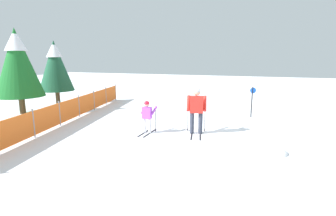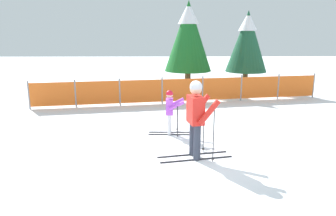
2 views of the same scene
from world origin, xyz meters
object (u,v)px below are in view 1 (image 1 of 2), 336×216
at_px(conifer_near, 17,62).
at_px(conifer_far, 55,65).
at_px(skier_adult, 197,106).
at_px(skier_child, 147,114).
at_px(trail_marker, 252,99).
at_px(safety_fence, 70,110).

bearing_deg(conifer_near, conifer_far, 7.55).
distance_m(skier_adult, conifer_far, 10.17).
height_order(skier_child, conifer_far, conifer_far).
bearing_deg(skier_adult, skier_child, 94.87).
bearing_deg(conifer_far, skier_adult, -110.25).
distance_m(skier_adult, trail_marker, 4.02).
distance_m(safety_fence, conifer_far, 5.34).
xyz_separation_m(skier_child, conifer_near, (1.06, 7.30, 1.88)).
xyz_separation_m(conifer_far, trail_marker, (0.05, -11.37, -1.46)).
xyz_separation_m(skier_adult, conifer_near, (0.53, 9.07, 1.56)).
xyz_separation_m(skier_child, trail_marker, (4.07, -3.67, 0.16)).
xyz_separation_m(safety_fence, trail_marker, (3.47, -7.69, 0.36)).
bearing_deg(skier_child, skier_adult, -71.37).
bearing_deg(skier_adult, conifer_far, 57.88).
distance_m(skier_child, safety_fence, 4.07).
relative_size(safety_fence, conifer_near, 2.71).
bearing_deg(skier_child, trail_marker, -40.19).
xyz_separation_m(conifer_near, trail_marker, (3.01, -10.97, -1.72)).
relative_size(skier_adult, safety_fence, 0.15).
bearing_deg(skier_child, conifer_far, 64.30).
xyz_separation_m(skier_adult, skier_child, (-0.53, 1.77, -0.32)).
xyz_separation_m(skier_adult, trail_marker, (3.54, -1.91, -0.16)).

